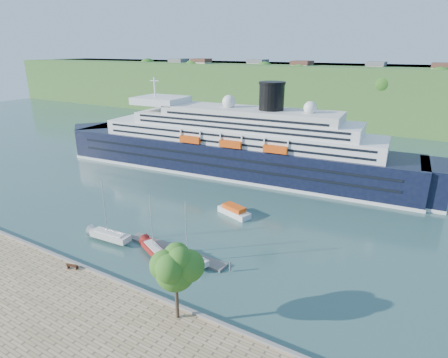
% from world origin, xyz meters
% --- Properties ---
extents(ground, '(400.00, 400.00, 0.00)m').
position_xyz_m(ground, '(0.00, 0.00, 0.00)').
color(ground, '#315755').
rests_on(ground, ground).
extents(far_hillside, '(400.00, 50.00, 24.00)m').
position_xyz_m(far_hillside, '(0.00, 145.00, 12.00)').
color(far_hillside, '#305923').
rests_on(far_hillside, ground).
extents(quay_coping, '(220.00, 0.50, 0.30)m').
position_xyz_m(quay_coping, '(0.00, -0.20, 1.15)').
color(quay_coping, slate).
rests_on(quay_coping, promenade).
extents(cruise_ship, '(106.71, 24.69, 23.75)m').
position_xyz_m(cruise_ship, '(-9.15, 51.84, 11.87)').
color(cruise_ship, black).
rests_on(cruise_ship, ground).
extents(park_bench, '(1.77, 1.14, 1.06)m').
position_xyz_m(park_bench, '(-4.43, -1.20, 1.53)').
color(park_bench, '#452413').
rests_on(park_bench, promenade).
extents(promenade_tree, '(6.23, 6.23, 10.31)m').
position_xyz_m(promenade_tree, '(14.83, -1.73, 6.16)').
color(promenade_tree, '#27651A').
rests_on(promenade_tree, promenade).
extents(floating_pontoon, '(18.78, 3.00, 0.42)m').
position_xyz_m(floating_pontoon, '(4.28, 11.42, 0.21)').
color(floating_pontoon, '#68625D').
rests_on(floating_pontoon, ground).
extents(sailboat_white_near, '(8.25, 2.77, 10.49)m').
position_xyz_m(sailboat_white_near, '(-7.30, 8.62, 5.24)').
color(sailboat_white_near, silver).
rests_on(sailboat_white_near, ground).
extents(sailboat_red, '(7.56, 5.02, 9.55)m').
position_xyz_m(sailboat_red, '(2.25, 8.84, 4.77)').
color(sailboat_red, maroon).
rests_on(sailboat_red, ground).
extents(sailboat_white_far, '(7.65, 3.56, 9.54)m').
position_xyz_m(sailboat_white_far, '(8.20, 9.86, 4.77)').
color(sailboat_white_far, silver).
rests_on(sailboat_white_far, ground).
extents(tender_launch, '(7.61, 4.53, 1.99)m').
position_xyz_m(tender_launch, '(5.52, 28.57, 1.00)').
color(tender_launch, '#E64A0D').
rests_on(tender_launch, ground).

